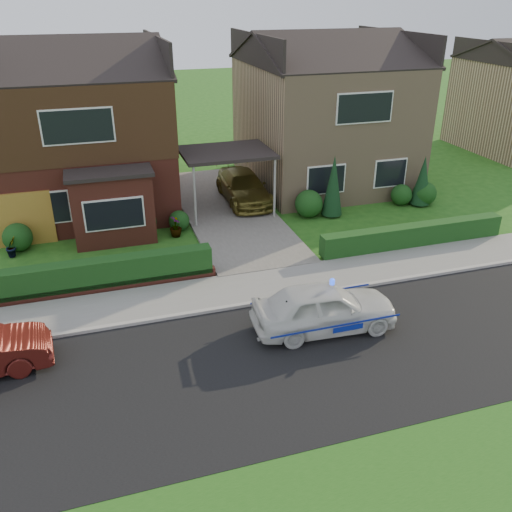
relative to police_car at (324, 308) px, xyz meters
name	(u,v)px	position (x,y,z in m)	size (l,w,h in m)	color
ground	(331,354)	(-0.28, -1.20, -0.71)	(120.00, 120.00, 0.00)	#1D5115
road	(331,354)	(-0.28, -1.20, -0.71)	(60.00, 6.00, 0.02)	black
kerb	(291,297)	(-0.28, 1.85, -0.65)	(60.00, 0.16, 0.12)	#9E9993
sidewalk	(280,282)	(-0.28, 2.90, -0.66)	(60.00, 2.00, 0.10)	slate
grass_verge	(441,505)	(-0.28, -6.20, -0.71)	(60.00, 4.00, 0.01)	#1D5115
driveway	(228,211)	(-0.28, 9.80, -0.65)	(3.80, 12.00, 0.12)	#666059
house_left	(79,120)	(-6.06, 12.70, 3.10)	(7.50, 9.53, 7.25)	brown
house_right	(325,108)	(5.52, 12.79, 2.96)	(7.50, 8.06, 7.25)	tan
carport_link	(226,154)	(-0.28, 9.75, 1.95)	(3.80, 3.00, 2.77)	black
garage_door	(23,219)	(-8.53, 8.76, 0.34)	(2.20, 0.10, 2.10)	olive
dwarf_wall	(99,288)	(-6.08, 4.10, -0.53)	(7.70, 0.25, 0.36)	brown
hedge_left	(99,290)	(-6.08, 4.25, -0.71)	(7.50, 0.55, 0.90)	#113614
hedge_right	(411,247)	(5.52, 4.15, -0.71)	(7.50, 0.55, 0.80)	#113614
shrub_left_far	(18,237)	(-8.78, 8.30, -0.17)	(1.08, 1.08, 1.08)	#113614
shrub_left_mid	(140,222)	(-4.28, 8.10, -0.05)	(1.32, 1.32, 1.32)	#113614
shrub_left_near	(179,221)	(-2.68, 8.40, -0.29)	(0.84, 0.84, 0.84)	#113614
shrub_right_near	(309,204)	(2.92, 8.20, -0.11)	(1.20, 1.20, 1.20)	#113614
shrub_right_mid	(401,195)	(7.52, 8.30, -0.23)	(0.96, 0.96, 0.96)	#113614
shrub_right_far	(424,193)	(8.52, 8.00, -0.17)	(1.08, 1.08, 1.08)	#113614
conifer_a	(333,187)	(3.92, 8.00, 0.59)	(0.90, 0.90, 2.60)	black
conifer_b	(422,182)	(8.32, 8.00, 0.39)	(0.90, 0.90, 2.20)	black
police_car	(324,308)	(0.00, 0.00, 0.00)	(3.81, 4.23, 1.58)	silver
driveway_car	(243,187)	(0.72, 10.70, 0.07)	(1.84, 4.52, 1.31)	brown
potted_plant_b	(11,247)	(-8.98, 7.80, -0.31)	(0.35, 0.44, 0.79)	gray
potted_plant_c	(176,227)	(-2.93, 7.80, -0.29)	(0.47, 0.47, 0.84)	gray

